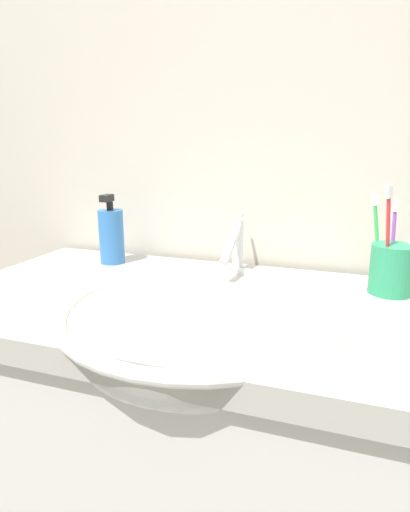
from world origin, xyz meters
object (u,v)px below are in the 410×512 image
toothbrush_green (377,234)px  toothbrush_purple (393,238)px  toothbrush_red (388,234)px  soap_dispenser (111,235)px  toothbrush_cup (392,269)px  faucet (236,244)px

toothbrush_green → toothbrush_purple: (0.03, -0.00, -0.01)m
toothbrush_red → soap_dispenser: 0.62m
toothbrush_green → soap_dispenser: (-0.60, -0.02, -0.04)m
toothbrush_red → toothbrush_green: bearing=106.5°
toothbrush_cup → toothbrush_purple: bearing=91.5°
toothbrush_cup → toothbrush_red: (-0.02, -0.02, 0.07)m
soap_dispenser → toothbrush_purple: bearing=1.3°
faucet → toothbrush_red: 0.32m
toothbrush_purple → soap_dispenser: bearing=-178.7°
toothbrush_green → toothbrush_red: bearing=-73.5°
toothbrush_cup → toothbrush_purple: toothbrush_purple is taller
toothbrush_red → toothbrush_purple: bearing=75.2°
toothbrush_cup → soap_dispenser: bearing=178.2°
toothbrush_cup → toothbrush_red: bearing=-127.9°
faucet → toothbrush_purple: toothbrush_purple is taller
faucet → toothbrush_cup: (0.32, -0.04, -0.02)m
faucet → soap_dispenser: 0.31m
toothbrush_cup → toothbrush_purple: 0.06m
faucet → soap_dispenser: (-0.31, -0.02, 0.00)m
faucet → toothbrush_purple: 0.33m
toothbrush_green → toothbrush_purple: toothbrush_green is taller
faucet → toothbrush_green: bearing=-0.1°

